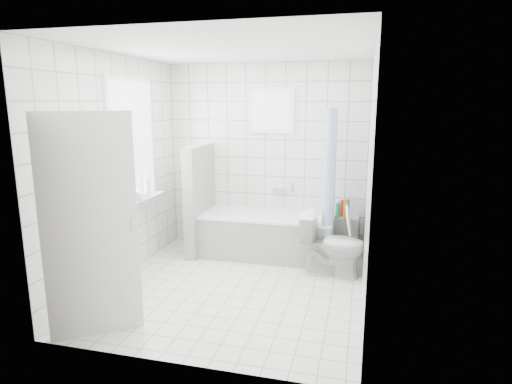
# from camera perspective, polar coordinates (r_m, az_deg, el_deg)

# --- Properties ---
(ground) EXTENTS (3.00, 3.00, 0.00)m
(ground) POSITION_cam_1_polar(r_m,az_deg,el_deg) (4.99, -2.76, -12.61)
(ground) COLOR white
(ground) RESTS_ON ground
(ceiling) EXTENTS (3.00, 3.00, 0.00)m
(ceiling) POSITION_cam_1_polar(r_m,az_deg,el_deg) (4.57, -3.10, 18.54)
(ceiling) COLOR white
(ceiling) RESTS_ON ground
(wall_back) EXTENTS (2.80, 0.02, 2.60)m
(wall_back) POSITION_cam_1_polar(r_m,az_deg,el_deg) (6.04, 1.24, 4.57)
(wall_back) COLOR white
(wall_back) RESTS_ON ground
(wall_front) EXTENTS (2.80, 0.02, 2.60)m
(wall_front) POSITION_cam_1_polar(r_m,az_deg,el_deg) (3.23, -10.69, -2.06)
(wall_front) COLOR white
(wall_front) RESTS_ON ground
(wall_left) EXTENTS (0.02, 3.00, 2.60)m
(wall_left) POSITION_cam_1_polar(r_m,az_deg,el_deg) (5.19, -17.89, 2.79)
(wall_left) COLOR white
(wall_left) RESTS_ON ground
(wall_right) EXTENTS (0.02, 3.00, 2.60)m
(wall_right) POSITION_cam_1_polar(r_m,az_deg,el_deg) (4.41, 14.76, 1.46)
(wall_right) COLOR white
(wall_right) RESTS_ON ground
(window_left) EXTENTS (0.01, 0.90, 1.40)m
(window_left) POSITION_cam_1_polar(r_m,az_deg,el_deg) (5.39, -16.01, 6.44)
(window_left) COLOR white
(window_left) RESTS_ON wall_left
(window_back) EXTENTS (0.50, 0.01, 0.50)m
(window_back) POSITION_cam_1_polar(r_m,az_deg,el_deg) (5.93, 2.13, 10.73)
(window_back) COLOR white
(window_back) RESTS_ON wall_back
(window_sill) EXTENTS (0.18, 1.02, 0.08)m
(window_sill) POSITION_cam_1_polar(r_m,az_deg,el_deg) (5.48, -15.16, -1.28)
(window_sill) COLOR white
(window_sill) RESTS_ON wall_left
(door) EXTENTS (0.67, 0.50, 2.00)m
(door) POSITION_cam_1_polar(r_m,az_deg,el_deg) (3.98, -21.22, -4.51)
(door) COLOR silver
(door) RESTS_ON ground
(bathtub) EXTENTS (1.78, 0.77, 0.58)m
(bathtub) POSITION_cam_1_polar(r_m,az_deg,el_deg) (5.88, 1.54, -5.74)
(bathtub) COLOR white
(bathtub) RESTS_ON ground
(partition_wall) EXTENTS (0.15, 0.85, 1.50)m
(partition_wall) POSITION_cam_1_polar(r_m,az_deg,el_deg) (5.98, -7.49, -0.96)
(partition_wall) COLOR white
(partition_wall) RESTS_ON ground
(tiled_ledge) EXTENTS (0.40, 0.24, 0.55)m
(tiled_ledge) POSITION_cam_1_polar(r_m,az_deg,el_deg) (6.00, 11.49, -5.75)
(tiled_ledge) COLOR white
(tiled_ledge) RESTS_ON ground
(toilet) EXTENTS (0.77, 0.45, 0.77)m
(toilet) POSITION_cam_1_polar(r_m,az_deg,el_deg) (5.28, 10.15, -6.90)
(toilet) COLOR silver
(toilet) RESTS_ON ground
(curtain_rod) EXTENTS (0.02, 0.80, 0.02)m
(curtain_rod) POSITION_cam_1_polar(r_m,az_deg,el_deg) (5.46, 10.27, 10.98)
(curtain_rod) COLOR silver
(curtain_rod) RESTS_ON wall_back
(shower_curtain) EXTENTS (0.14, 0.48, 1.78)m
(shower_curtain) POSITION_cam_1_polar(r_m,az_deg,el_deg) (5.41, 9.82, 1.40)
(shower_curtain) COLOR #4471C7
(shower_curtain) RESTS_ON curtain_rod
(tub_faucet) EXTENTS (0.18, 0.06, 0.06)m
(tub_faucet) POSITION_cam_1_polar(r_m,az_deg,el_deg) (6.03, 3.19, 0.21)
(tub_faucet) COLOR silver
(tub_faucet) RESTS_ON wall_back
(sill_bottles) EXTENTS (0.19, 0.64, 0.31)m
(sill_bottles) POSITION_cam_1_polar(r_m,az_deg,el_deg) (5.38, -15.50, 0.27)
(sill_bottles) COLOR #32D6E1
(sill_bottles) RESTS_ON window_sill
(ledge_bottles) EXTENTS (0.18, 0.18, 0.27)m
(ledge_bottles) POSITION_cam_1_polar(r_m,az_deg,el_deg) (5.86, 11.58, -2.20)
(ledge_bottles) COLOR gold
(ledge_bottles) RESTS_ON tiled_ledge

